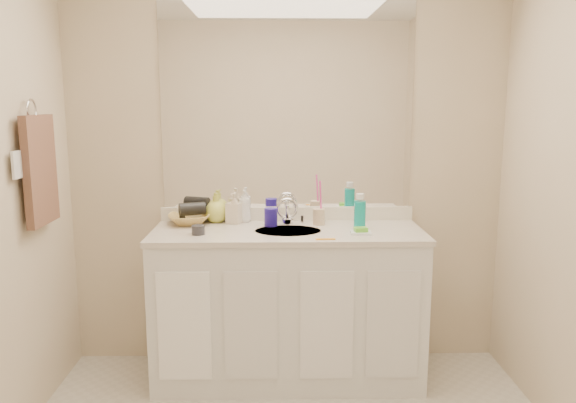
% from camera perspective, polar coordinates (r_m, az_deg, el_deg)
% --- Properties ---
extents(wall_back, '(2.60, 0.02, 2.40)m').
position_cam_1_polar(wall_back, '(3.37, -0.11, 3.48)').
color(wall_back, beige).
rests_on(wall_back, floor).
extents(wall_front, '(2.60, 0.02, 2.40)m').
position_cam_1_polar(wall_front, '(0.85, 3.20, -17.40)').
color(wall_front, beige).
rests_on(wall_front, floor).
extents(vanity_cabinet, '(1.50, 0.55, 0.85)m').
position_cam_1_polar(vanity_cabinet, '(3.29, -0.02, -10.63)').
color(vanity_cabinet, silver).
rests_on(vanity_cabinet, floor).
extents(countertop, '(1.52, 0.57, 0.03)m').
position_cam_1_polar(countertop, '(3.16, -0.02, -3.15)').
color(countertop, beige).
rests_on(countertop, vanity_cabinet).
extents(backsplash, '(1.52, 0.03, 0.08)m').
position_cam_1_polar(backsplash, '(3.40, -0.10, -1.24)').
color(backsplash, white).
rests_on(backsplash, countertop).
extents(sink_basin, '(0.37, 0.37, 0.02)m').
position_cam_1_polar(sink_basin, '(3.14, -0.01, -3.18)').
color(sink_basin, silver).
rests_on(sink_basin, countertop).
extents(faucet, '(0.02, 0.02, 0.11)m').
position_cam_1_polar(faucet, '(3.30, -0.07, -1.32)').
color(faucet, silver).
rests_on(faucet, countertop).
extents(mirror, '(1.48, 0.01, 1.20)m').
position_cam_1_polar(mirror, '(3.34, -0.11, 9.61)').
color(mirror, white).
rests_on(mirror, wall_back).
extents(blue_mug, '(0.09, 0.09, 0.10)m').
position_cam_1_polar(blue_mug, '(3.24, -1.75, -1.60)').
color(blue_mug, '#21148F').
rests_on(blue_mug, countertop).
extents(tan_cup, '(0.07, 0.07, 0.09)m').
position_cam_1_polar(tan_cup, '(3.28, 3.15, -1.54)').
color(tan_cup, beige).
rests_on(tan_cup, countertop).
extents(toothbrush, '(0.03, 0.04, 0.22)m').
position_cam_1_polar(toothbrush, '(3.26, 3.34, 0.23)').
color(toothbrush, '#FF43AF').
rests_on(toothbrush, tan_cup).
extents(mouthwash_bottle, '(0.07, 0.07, 0.16)m').
position_cam_1_polar(mouthwash_bottle, '(3.21, 7.31, -1.32)').
color(mouthwash_bottle, '#0D9D97').
rests_on(mouthwash_bottle, countertop).
extents(soap_dish, '(0.12, 0.10, 0.01)m').
position_cam_1_polar(soap_dish, '(3.08, 7.40, -3.17)').
color(soap_dish, white).
rests_on(soap_dish, countertop).
extents(green_soap, '(0.08, 0.06, 0.02)m').
position_cam_1_polar(green_soap, '(3.07, 7.41, -2.84)').
color(green_soap, '#64C830').
rests_on(green_soap, soap_dish).
extents(orange_comb, '(0.10, 0.03, 0.00)m').
position_cam_1_polar(orange_comb, '(2.94, 3.84, -3.83)').
color(orange_comb, orange).
rests_on(orange_comb, countertop).
extents(dark_jar, '(0.08, 0.08, 0.05)m').
position_cam_1_polar(dark_jar, '(3.08, -9.10, -2.87)').
color(dark_jar, '#2B2A30').
rests_on(dark_jar, countertop).
extents(soap_bottle_white, '(0.09, 0.09, 0.19)m').
position_cam_1_polar(soap_bottle_white, '(3.35, -4.43, -0.46)').
color(soap_bottle_white, white).
rests_on(soap_bottle_white, countertop).
extents(soap_bottle_cream, '(0.11, 0.11, 0.18)m').
position_cam_1_polar(soap_bottle_cream, '(3.32, -5.47, -0.66)').
color(soap_bottle_cream, beige).
rests_on(soap_bottle_cream, countertop).
extents(soap_bottle_yellow, '(0.18, 0.18, 0.18)m').
position_cam_1_polar(soap_bottle_yellow, '(3.37, -7.30, -0.61)').
color(soap_bottle_yellow, '#C8CE50').
rests_on(soap_bottle_yellow, countertop).
extents(wicker_basket, '(0.28, 0.28, 0.06)m').
position_cam_1_polar(wicker_basket, '(3.35, -10.02, -1.76)').
color(wicker_basket, '#B59049').
rests_on(wicker_basket, countertop).
extents(hair_dryer, '(0.17, 0.12, 0.08)m').
position_cam_1_polar(hair_dryer, '(3.33, -9.71, -0.75)').
color(hair_dryer, black).
rests_on(hair_dryer, wicker_basket).
extents(towel_ring, '(0.01, 0.11, 0.11)m').
position_cam_1_polar(towel_ring, '(3.07, -24.62, 8.47)').
color(towel_ring, silver).
rests_on(towel_ring, wall_left).
extents(hand_towel, '(0.04, 0.32, 0.55)m').
position_cam_1_polar(hand_towel, '(3.08, -23.87, 2.92)').
color(hand_towel, '#4A3127').
rests_on(hand_towel, towel_ring).
extents(switch_plate, '(0.01, 0.08, 0.13)m').
position_cam_1_polar(switch_plate, '(2.90, -25.84, 3.38)').
color(switch_plate, silver).
rests_on(switch_plate, wall_left).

